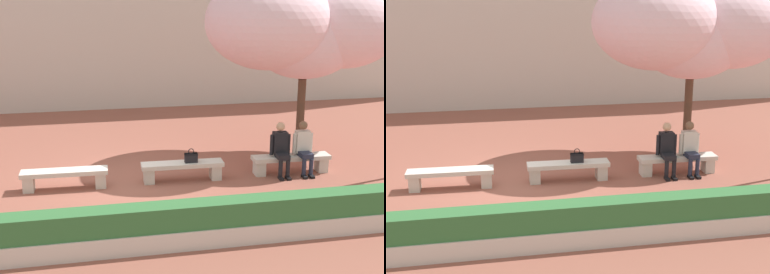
# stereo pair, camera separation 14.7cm
# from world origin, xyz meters

# --- Properties ---
(ground_plane) EXTENTS (100.00, 100.00, 0.00)m
(ground_plane) POSITION_xyz_m (0.00, 0.00, 0.00)
(ground_plane) COLOR #8E5142
(stone_bench_near_west) EXTENTS (1.94, 0.48, 0.45)m
(stone_bench_near_west) POSITION_xyz_m (-1.35, 0.00, 0.31)
(stone_bench_near_west) COLOR beige
(stone_bench_near_west) RESTS_ON ground
(stone_bench_center) EXTENTS (1.94, 0.48, 0.45)m
(stone_bench_center) POSITION_xyz_m (1.35, 0.00, 0.31)
(stone_bench_center) COLOR beige
(stone_bench_center) RESTS_ON ground
(stone_bench_near_east) EXTENTS (1.94, 0.48, 0.45)m
(stone_bench_near_east) POSITION_xyz_m (4.06, -0.00, 0.31)
(stone_bench_near_east) COLOR beige
(stone_bench_near_east) RESTS_ON ground
(person_seated_left) EXTENTS (0.51, 0.69, 1.29)m
(person_seated_left) POSITION_xyz_m (3.76, -0.05, 0.70)
(person_seated_left) COLOR black
(person_seated_left) RESTS_ON ground
(person_seated_right) EXTENTS (0.51, 0.68, 1.29)m
(person_seated_right) POSITION_xyz_m (4.35, -0.05, 0.70)
(person_seated_right) COLOR black
(person_seated_right) RESTS_ON ground
(handbag) EXTENTS (0.30, 0.15, 0.34)m
(handbag) POSITION_xyz_m (1.55, -0.03, 0.58)
(handbag) COLOR black
(handbag) RESTS_ON stone_bench_center
(cherry_tree_main) EXTENTS (5.12, 3.44, 4.78)m
(cherry_tree_main) POSITION_xyz_m (4.74, 1.48, 3.43)
(cherry_tree_main) COLOR #513828
(cherry_tree_main) RESTS_ON ground
(planter_hedge_foreground) EXTENTS (14.65, 0.50, 0.80)m
(planter_hedge_foreground) POSITION_xyz_m (0.00, -3.25, 0.39)
(planter_hedge_foreground) COLOR beige
(planter_hedge_foreground) RESTS_ON ground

